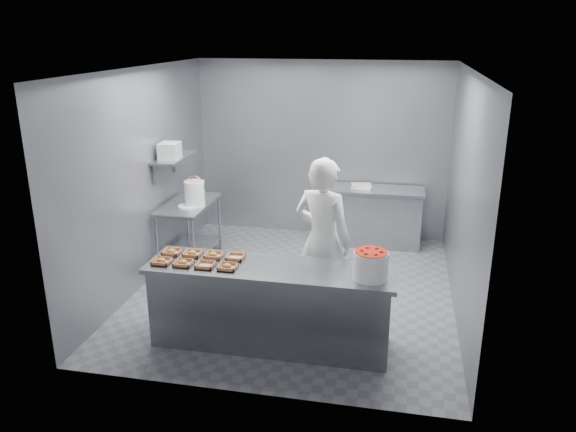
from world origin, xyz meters
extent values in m
plane|color=#4C4C51|center=(0.00, 0.00, 0.00)|extent=(4.50, 4.50, 0.00)
plane|color=white|center=(0.00, 0.00, 2.80)|extent=(4.50, 4.50, 0.00)
cube|color=slate|center=(0.00, 2.25, 1.40)|extent=(4.00, 0.04, 2.80)
cube|color=slate|center=(-2.00, 0.00, 1.40)|extent=(0.04, 4.50, 2.80)
cube|color=slate|center=(2.00, 0.00, 1.40)|extent=(0.04, 4.50, 2.80)
cube|color=slate|center=(0.00, -1.35, 0.88)|extent=(2.60, 0.70, 0.05)
cube|color=slate|center=(0.00, -1.35, 0.42)|extent=(2.50, 0.64, 0.85)
cube|color=slate|center=(-1.65, 0.60, 0.88)|extent=(0.60, 1.20, 0.04)
cube|color=slate|center=(-1.65, 0.60, 0.20)|extent=(0.56, 1.15, 0.03)
cylinder|color=slate|center=(-1.91, 0.04, 0.44)|extent=(0.04, 0.04, 0.88)
cylinder|color=slate|center=(-1.39, 0.04, 0.44)|extent=(0.04, 0.04, 0.88)
cylinder|color=slate|center=(-1.91, 1.16, 0.44)|extent=(0.04, 0.04, 0.88)
cylinder|color=slate|center=(-1.39, 1.16, 0.44)|extent=(0.04, 0.04, 0.88)
cube|color=slate|center=(0.90, 1.90, 0.88)|extent=(1.50, 0.60, 0.05)
cube|color=slate|center=(0.90, 1.90, 0.42)|extent=(1.44, 0.55, 0.85)
cube|color=slate|center=(-1.82, 0.60, 1.55)|extent=(0.35, 0.90, 0.03)
cube|color=#CCB57C|center=(-1.14, -1.48, 0.92)|extent=(0.18, 0.18, 0.04)
cube|color=white|center=(-1.09, -1.47, 0.91)|extent=(0.10, 0.06, 0.00)
ellipsoid|color=#A16E28|center=(-1.15, -1.48, 0.93)|extent=(0.10, 0.10, 0.05)
cube|color=#CCB57C|center=(-0.90, -1.48, 0.92)|extent=(0.18, 0.18, 0.04)
cube|color=white|center=(-0.85, -1.47, 0.91)|extent=(0.10, 0.06, 0.00)
ellipsoid|color=#A16E28|center=(-0.91, -1.48, 0.93)|extent=(0.10, 0.10, 0.05)
cube|color=#CCB57C|center=(-0.66, -1.48, 0.92)|extent=(0.18, 0.18, 0.04)
cube|color=white|center=(-0.61, -1.47, 0.91)|extent=(0.10, 0.06, 0.00)
cube|color=#CCB57C|center=(-0.42, -1.48, 0.92)|extent=(0.18, 0.18, 0.04)
cube|color=white|center=(-0.37, -1.47, 0.91)|extent=(0.10, 0.06, 0.00)
ellipsoid|color=#A16E28|center=(-0.43, -1.48, 0.93)|extent=(0.10, 0.10, 0.05)
cube|color=#CCB57C|center=(-1.14, -1.22, 0.92)|extent=(0.18, 0.18, 0.04)
cube|color=white|center=(-1.09, -1.20, 0.91)|extent=(0.10, 0.06, 0.00)
ellipsoid|color=#A16E28|center=(-1.15, -1.22, 0.93)|extent=(0.10, 0.10, 0.05)
cube|color=#CCB57C|center=(-0.90, -1.22, 0.92)|extent=(0.18, 0.18, 0.04)
cube|color=white|center=(-0.85, -1.20, 0.91)|extent=(0.10, 0.06, 0.00)
ellipsoid|color=#A16E28|center=(-0.91, -1.22, 0.93)|extent=(0.10, 0.10, 0.05)
cube|color=#CCB57C|center=(-0.66, -1.22, 0.92)|extent=(0.18, 0.18, 0.04)
cube|color=white|center=(-0.61, -1.20, 0.91)|extent=(0.10, 0.06, 0.00)
ellipsoid|color=#A16E28|center=(-0.67, -1.22, 0.93)|extent=(0.10, 0.10, 0.05)
cube|color=#CCB57C|center=(-0.42, -1.22, 0.92)|extent=(0.18, 0.18, 0.04)
cube|color=white|center=(-0.37, -1.20, 0.91)|extent=(0.10, 0.06, 0.00)
imported|color=white|center=(0.44, -0.65, 0.96)|extent=(0.82, 0.67, 1.93)
cylinder|color=silver|center=(1.03, -1.43, 1.04)|extent=(0.34, 0.34, 0.28)
cylinder|color=#ED411B|center=(1.03, -1.43, 1.17)|extent=(0.32, 0.32, 0.04)
cylinder|color=silver|center=(-1.51, 0.50, 1.08)|extent=(0.28, 0.28, 0.35)
cylinder|color=#DB6D7E|center=(-1.51, 0.50, 1.25)|extent=(0.26, 0.26, 0.02)
torus|color=slate|center=(-1.51, 0.50, 1.18)|extent=(0.29, 0.01, 0.29)
cylinder|color=silver|center=(-1.58, 0.44, 0.91)|extent=(0.38, 0.38, 0.02)
cube|color=#CCB28C|center=(-1.68, 0.76, 0.91)|extent=(0.16, 0.15, 0.02)
cube|color=gray|center=(-1.82, 0.46, 1.67)|extent=(0.28, 0.31, 0.22)
cube|color=silver|center=(0.68, 1.90, 0.93)|extent=(0.30, 0.23, 0.06)
camera|label=1|loc=(1.24, -6.54, 3.23)|focal=35.00mm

